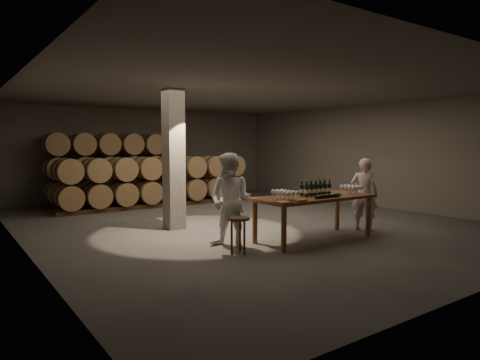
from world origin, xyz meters
TOP-DOWN VIEW (x-y plane):
  - room at (-1.80, 0.20)m, footprint 12.00×12.00m
  - tasting_table at (0.00, -2.50)m, footprint 2.60×1.10m
  - barrel_stack_back at (-1.35, 5.20)m, footprint 4.70×0.95m
  - barrel_stack_front at (-0.57, 3.80)m, footprint 6.26×0.95m
  - bottle_cluster at (0.12, -2.42)m, footprint 0.73×0.23m
  - lying_bottles at (0.01, -2.86)m, footprint 0.74×0.07m
  - glass_cluster_left at (-0.86, -2.59)m, footprint 0.31×0.53m
  - glass_cluster_right at (0.96, -2.64)m, footprint 0.31×0.42m
  - plate at (0.50, -2.58)m, footprint 0.26×0.26m
  - notebook_near at (-0.80, -2.89)m, footprint 0.30×0.26m
  - notebook_corner at (-1.18, -2.90)m, footprint 0.24×0.30m
  - pen at (-0.68, -2.94)m, footprint 0.16×0.01m
  - stool at (-1.90, -2.54)m, footprint 0.39×0.39m
  - person_man at (1.63, -2.46)m, footprint 0.64×0.71m
  - person_woman at (-1.76, -2.08)m, footprint 1.01×1.09m

SIDE VIEW (x-z plane):
  - stool at x=-1.90m, z-range 0.21..0.86m
  - tasting_table at x=0.00m, z-range 0.35..1.25m
  - person_man at x=1.63m, z-range 0.00..1.64m
  - barrel_stack_front at x=-0.57m, z-range 0.04..1.61m
  - person_woman at x=-1.76m, z-range 0.00..1.79m
  - pen at x=-0.68m, z-range 0.90..0.91m
  - plate at x=0.50m, z-range 0.90..0.92m
  - notebook_corner at x=-1.18m, z-range 0.90..0.92m
  - notebook_near at x=-0.80m, z-range 0.90..0.93m
  - lying_bottles at x=0.01m, z-range 0.90..0.97m
  - bottle_cluster at x=0.12m, z-range 0.85..1.19m
  - glass_cluster_right at x=0.96m, z-range 0.94..1.12m
  - glass_cluster_left at x=-0.86m, z-range 0.94..1.13m
  - barrel_stack_back at x=-1.35m, z-range 0.04..2.35m
  - room at x=-1.80m, z-range -4.40..7.60m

